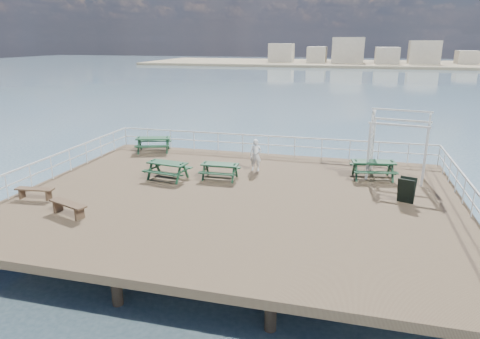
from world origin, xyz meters
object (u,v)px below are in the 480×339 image
(trellis_arbor, at_px, (398,149))
(person, at_px, (256,155))
(flat_bench_far, at_px, (68,206))
(picnic_table_c, at_px, (373,166))
(flat_bench_near, at_px, (35,191))
(picnic_table_a, at_px, (153,141))
(picnic_table_b, at_px, (168,167))
(picnic_table_d, at_px, (220,168))

(trellis_arbor, xyz_separation_m, person, (-6.55, -0.37, -0.65))
(flat_bench_far, relative_size, trellis_arbor, 0.54)
(picnic_table_c, relative_size, flat_bench_far, 1.24)
(trellis_arbor, bearing_deg, flat_bench_near, -145.32)
(picnic_table_a, relative_size, picnic_table_b, 1.13)
(picnic_table_c, distance_m, flat_bench_far, 13.21)
(picnic_table_b, height_order, picnic_table_d, picnic_table_b)
(flat_bench_far, bearing_deg, picnic_table_b, 89.38)
(picnic_table_d, distance_m, flat_bench_far, 6.89)
(person, bearing_deg, trellis_arbor, 1.72)
(picnic_table_c, bearing_deg, picnic_table_b, -174.22)
(trellis_arbor, bearing_deg, picnic_table_a, -177.24)
(trellis_arbor, bearing_deg, flat_bench_far, -137.19)
(picnic_table_b, bearing_deg, picnic_table_d, 23.57)
(picnic_table_c, xyz_separation_m, picnic_table_d, (-6.85, -1.85, -0.08))
(picnic_table_a, relative_size, person, 1.48)
(picnic_table_a, distance_m, picnic_table_b, 5.26)
(picnic_table_a, distance_m, trellis_arbor, 13.17)
(picnic_table_c, xyz_separation_m, flat_bench_far, (-10.96, -7.37, -0.24))
(picnic_table_d, height_order, flat_bench_near, picnic_table_d)
(picnic_table_b, distance_m, flat_bench_far, 5.23)
(picnic_table_a, bearing_deg, picnic_table_c, -27.12)
(picnic_table_a, relative_size, picnic_table_c, 1.07)
(picnic_table_d, bearing_deg, flat_bench_far, -127.86)
(picnic_table_b, relative_size, flat_bench_far, 1.17)
(picnic_table_a, bearing_deg, person, -35.95)
(picnic_table_c, bearing_deg, flat_bench_far, -155.28)
(picnic_table_b, bearing_deg, flat_bench_far, -100.93)
(picnic_table_b, height_order, person, person)
(picnic_table_a, distance_m, flat_bench_far, 9.40)
(picnic_table_a, relative_size, picnic_table_d, 1.34)
(flat_bench_near, bearing_deg, picnic_table_c, 19.19)
(flat_bench_near, height_order, trellis_arbor, trellis_arbor)
(picnic_table_a, xyz_separation_m, person, (6.48, -2.12, 0.18))
(picnic_table_a, xyz_separation_m, picnic_table_c, (12.02, -1.97, 0.00))
(flat_bench_far, distance_m, trellis_arbor, 14.21)
(picnic_table_c, height_order, picnic_table_d, picnic_table_c)
(flat_bench_far, bearing_deg, flat_bench_near, 173.62)
(flat_bench_near, bearing_deg, picnic_table_b, 36.52)
(flat_bench_near, bearing_deg, picnic_table_a, 75.07)
(picnic_table_b, bearing_deg, trellis_arbor, 23.65)
(picnic_table_c, distance_m, person, 5.55)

